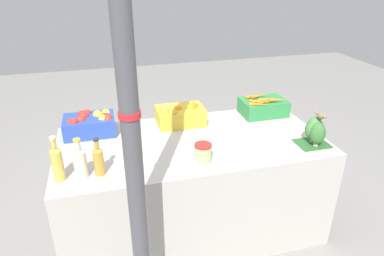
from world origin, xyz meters
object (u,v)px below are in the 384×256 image
juice_bottle_cloudy (80,162)px  orange_crate (181,115)px  support_pole (130,122)px  apple_crate (91,123)px  juice_bottle_amber (99,160)px  carrot_crate (263,106)px  juice_bottle_golden (57,162)px  pickle_jar (203,153)px  broccoli_pile (315,131)px  sparrow_bird (321,116)px

juice_bottle_cloudy → orange_crate: bearing=38.3°
orange_crate → support_pole: bearing=-114.0°
apple_crate → orange_crate: 0.69m
juice_bottle_cloudy → juice_bottle_amber: 0.11m
orange_crate → carrot_crate: bearing=0.1°
apple_crate → juice_bottle_cloudy: 0.59m
support_pole → juice_bottle_cloudy: bearing=121.8°
juice_bottle_golden → pickle_jar: (0.87, -0.02, -0.06)m
broccoli_pile → juice_bottle_cloudy: bearing=-179.7°
orange_crate → broccoli_pile: bearing=-35.0°
apple_crate → broccoli_pile: broccoli_pile is taller
support_pole → juice_bottle_golden: bearing=131.8°
apple_crate → orange_crate: bearing=-0.2°
apple_crate → support_pole: bearing=-78.0°
sparrow_bird → pickle_jar: bearing=-92.9°
orange_crate → juice_bottle_golden: bearing=-145.9°
orange_crate → juice_bottle_amber: bearing=-137.4°
support_pole → broccoli_pile: bearing=19.6°
support_pole → carrot_crate: support_pole is taller
support_pole → juice_bottle_amber: support_pole is taller
juice_bottle_golden → carrot_crate: bearing=20.4°
support_pole → orange_crate: 1.22m
juice_bottle_cloudy → juice_bottle_amber: (0.11, -0.00, -0.00)m
apple_crate → sparrow_bird: 1.64m
sparrow_bird → support_pole: bearing=-74.5°
juice_bottle_golden → juice_bottle_cloudy: bearing=0.0°
carrot_crate → juice_bottle_amber: 1.47m
broccoli_pile → juice_bottle_golden: (-1.69, -0.01, 0.02)m
support_pole → carrot_crate: size_ratio=7.12×
carrot_crate → sparrow_bird: 0.63m
orange_crate → sparrow_bird: bearing=-35.6°
orange_crate → juice_bottle_cloudy: bearing=-141.7°
juice_bottle_golden → juice_bottle_amber: (0.23, 0.00, -0.02)m
sparrow_bird → broccoli_pile: bearing=-156.3°
juice_bottle_cloudy → sparrow_bird: juice_bottle_cloudy is taller
support_pole → juice_bottle_golden: 0.73m
orange_crate → juice_bottle_amber: 0.87m
support_pole → apple_crate: size_ratio=7.12×
juice_bottle_cloudy → juice_bottle_golden: bearing=-180.0°
apple_crate → juice_bottle_amber: bearing=-85.4°
orange_crate → sparrow_bird: size_ratio=2.71×
apple_crate → juice_bottle_cloudy: (-0.06, -0.59, 0.02)m
juice_bottle_cloudy → pickle_jar: 0.75m
juice_bottle_amber → sparrow_bird: sparrow_bird is taller
juice_bottle_cloudy → juice_bottle_amber: juice_bottle_cloudy is taller
juice_bottle_amber → sparrow_bird: size_ratio=1.79×
orange_crate → juice_bottle_amber: size_ratio=1.51×
carrot_crate → broccoli_pile: (0.11, -0.58, 0.03)m
support_pole → sparrow_bird: (1.30, 0.44, -0.30)m
support_pole → juice_bottle_cloudy: size_ratio=10.35×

